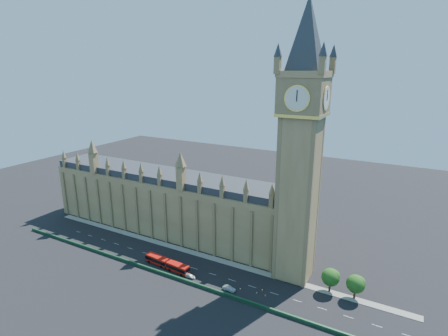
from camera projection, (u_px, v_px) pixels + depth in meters
The scene contains 15 objects.
ground at pixel (185, 266), 133.57m from camera, with size 400.00×400.00×0.00m, color black.
palace_westminster at pixel (167, 202), 159.88m from camera, with size 120.00×20.00×28.00m.
elizabeth_tower at pixel (302, 126), 112.98m from camera, with size 20.59×20.59×105.00m.
bridge_parapet at pixel (171, 276), 125.81m from camera, with size 160.00×0.60×1.20m, color #1E4C2D.
kerb_north at pixel (199, 254), 141.58m from camera, with size 160.00×3.00×0.16m, color gray.
tree_east_near at pixel (331, 277), 116.50m from camera, with size 6.00×6.00×8.50m.
tree_east_far at pixel (357, 284), 112.81m from camera, with size 6.00×6.00×8.50m.
red_bus at pixel (167, 264), 131.63m from camera, with size 19.96×4.59×3.36m.
car_grey at pixel (185, 272), 127.83m from camera, with size 1.70×4.21×1.44m, color #3D3F45.
car_silver at pixel (229, 288), 118.43m from camera, with size 1.59×4.55×1.50m, color #ACAFB4.
car_white at pixel (190, 276), 125.81m from camera, with size 1.79×4.41×1.28m, color silver.
cone_a at pixel (262, 290), 118.27m from camera, with size 0.59×0.59×0.75m.
cone_b at pixel (257, 293), 116.88m from camera, with size 0.53×0.53×0.64m.
cone_c at pixel (240, 289), 118.75m from camera, with size 0.62×0.62×0.75m.
cone_d at pixel (265, 295), 115.51m from camera, with size 0.48×0.48×0.63m.
Camera 1 is at (69.61, -96.74, 72.49)m, focal length 28.00 mm.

